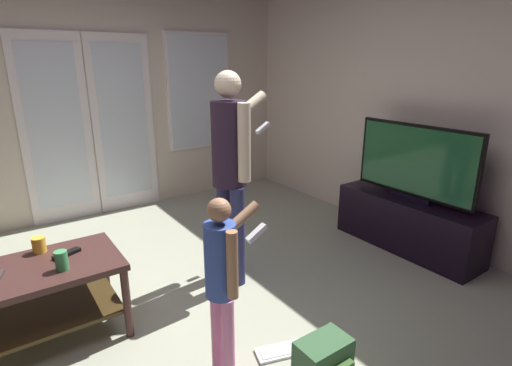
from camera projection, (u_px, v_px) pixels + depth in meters
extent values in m
cube|color=#9DA189|center=(171.00, 323.00, 2.66)|extent=(5.24, 4.87, 0.02)
cube|color=beige|center=(70.00, 87.00, 4.12)|extent=(5.24, 0.06, 2.85)
cube|color=white|center=(56.00, 132.00, 4.12)|extent=(0.69, 0.02, 2.01)
cube|color=silver|center=(56.00, 128.00, 4.09)|extent=(0.53, 0.01, 1.71)
cube|color=white|center=(124.00, 126.00, 4.50)|extent=(0.69, 0.02, 2.01)
cube|color=silver|center=(124.00, 122.00, 4.48)|extent=(0.53, 0.01, 1.71)
cube|color=white|center=(199.00, 92.00, 4.94)|extent=(0.85, 0.02, 1.41)
cube|color=silver|center=(200.00, 92.00, 4.93)|extent=(0.79, 0.01, 1.35)
cube|color=beige|center=(422.00, 91.00, 3.66)|extent=(0.06, 4.87, 2.85)
cube|color=#3E2420|center=(29.00, 272.00, 2.32)|extent=(1.02, 0.57, 0.04)
cube|color=#3A2A13|center=(38.00, 318.00, 2.41)|extent=(0.94, 0.49, 0.02)
cylinder|color=#3E2420|center=(127.00, 303.00, 2.46)|extent=(0.05, 0.05, 0.48)
cylinder|color=#3E2420|center=(105.00, 270.00, 2.85)|extent=(0.05, 0.05, 0.48)
cube|color=black|center=(407.00, 224.00, 3.66)|extent=(0.41, 1.34, 0.49)
cube|color=black|center=(480.00, 248.00, 3.13)|extent=(0.35, 0.02, 0.27)
cube|color=black|center=(411.00, 197.00, 3.58)|extent=(0.08, 0.40, 0.04)
cube|color=black|center=(415.00, 161.00, 3.48)|extent=(0.04, 1.15, 0.64)
cube|color=#194C28|center=(414.00, 161.00, 3.47)|extent=(0.00, 1.10, 0.59)
cylinder|color=navy|center=(238.00, 237.00, 3.02)|extent=(0.11, 0.11, 0.80)
cylinder|color=navy|center=(224.00, 230.00, 3.14)|extent=(0.11, 0.11, 0.80)
cylinder|color=#2C1C2E|center=(229.00, 144.00, 2.87)|extent=(0.26, 0.26, 0.62)
sphere|color=beige|center=(228.00, 84.00, 2.74)|extent=(0.19, 0.19, 0.19)
cylinder|color=beige|center=(244.00, 143.00, 2.73)|extent=(0.09, 0.09, 0.55)
cylinder|color=beige|center=(240.00, 114.00, 3.10)|extent=(0.54, 0.14, 0.34)
cube|color=white|center=(263.00, 128.00, 3.29)|extent=(0.14, 0.05, 0.09)
cylinder|color=pink|center=(228.00, 341.00, 2.10)|extent=(0.07, 0.07, 0.51)
cylinder|color=pink|center=(217.00, 330.00, 2.19)|extent=(0.07, 0.07, 0.51)
cylinder|color=#36509F|center=(220.00, 260.00, 2.01)|extent=(0.17, 0.17, 0.40)
sphere|color=#9F704E|center=(219.00, 210.00, 1.93)|extent=(0.12, 0.12, 0.12)
cylinder|color=#9F704E|center=(232.00, 265.00, 1.92)|extent=(0.06, 0.06, 0.36)
cylinder|color=#9F704E|center=(234.00, 225.00, 2.15)|extent=(0.34, 0.06, 0.23)
cube|color=white|center=(257.00, 233.00, 2.26)|extent=(0.14, 0.04, 0.09)
cube|color=#385F3B|center=(323.00, 360.00, 2.15)|extent=(0.30, 0.19, 0.25)
cube|color=white|center=(291.00, 349.00, 2.40)|extent=(0.46, 0.26, 0.02)
cube|color=silver|center=(291.00, 347.00, 2.39)|extent=(0.41, 0.21, 0.00)
cylinder|color=#3B9150|center=(61.00, 261.00, 2.29)|extent=(0.07, 0.07, 0.12)
cylinder|color=gold|center=(39.00, 245.00, 2.51)|extent=(0.08, 0.08, 0.10)
cube|color=black|center=(67.00, 254.00, 2.48)|extent=(0.18, 0.11, 0.02)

